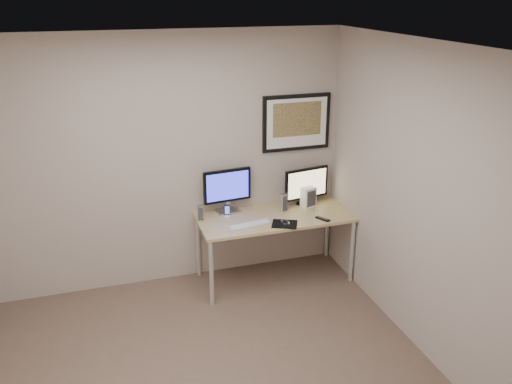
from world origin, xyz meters
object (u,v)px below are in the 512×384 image
keyboard (250,225)px  desk (275,222)px  fan_unit (308,197)px  speaker_right (283,202)px  monitor_tv (306,185)px  speaker_left (201,213)px  framed_art (296,123)px  phone_dock (227,210)px  monitor_large (227,189)px

keyboard → desk: bearing=16.3°
desk → fan_unit: size_ratio=7.24×
speaker_right → fan_unit: 0.30m
monitor_tv → speaker_left: bearing=174.9°
framed_art → phone_dock: (-0.82, -0.19, -0.83)m
keyboard → framed_art: bearing=27.0°
monitor_tv → speaker_left: monitor_tv is taller
speaker_right → framed_art: bearing=31.2°
monitor_tv → fan_unit: monitor_tv is taller
speaker_left → monitor_tv: bearing=14.5°
monitor_tv → phone_dock: bearing=175.0°
keyboard → phone_dock: bearing=109.4°
monitor_large → phone_dock: (-0.04, -0.11, -0.20)m
speaker_left → speaker_right: 0.89m
monitor_tv → speaker_left: (-1.19, -0.09, -0.14)m
monitor_tv → keyboard: bearing=-163.8°
keyboard → fan_unit: bearing=11.7°
phone_dock → keyboard: (0.16, -0.29, -0.06)m
desk → monitor_tv: monitor_tv is taller
fan_unit → keyboard: bearing=-176.0°
framed_art → speaker_right: framed_art is taller
framed_art → fan_unit: 0.81m
desk → framed_art: size_ratio=2.13×
monitor_large → phone_dock: size_ratio=4.03×
monitor_large → keyboard: size_ratio=1.17×
desk → keyboard: size_ratio=3.61×
desk → monitor_large: size_ratio=3.10×
monitor_large → keyboard: (0.12, -0.40, -0.25)m
monitor_large → speaker_right: bearing=-21.1°
monitor_large → fan_unit: size_ratio=2.34×
desk → speaker_right: speaker_right is taller
framed_art → speaker_right: 0.86m
phone_dock → monitor_large: bearing=82.2°
keyboard → fan_unit: (0.75, 0.28, 0.10)m
speaker_right → keyboard: 0.52m
framed_art → keyboard: size_ratio=1.69×
monitor_large → speaker_left: monitor_large is taller
speaker_right → phone_dock: 0.60m
monitor_large → keyboard: monitor_large is taller
speaker_left → speaker_right: bearing=8.7°
framed_art → monitor_large: bearing=-174.5°
desk → keyboard: keyboard is taller
desk → monitor_large: 0.60m
monitor_large → speaker_right: size_ratio=2.65×
monitor_large → fan_unit: (0.87, -0.13, -0.15)m
desk → fan_unit: bearing=16.8°
framed_art → speaker_left: bearing=-169.4°
desk → keyboard: bearing=-154.9°
speaker_left → keyboard: (0.44, -0.27, -0.07)m
desk → phone_dock: size_ratio=12.48×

